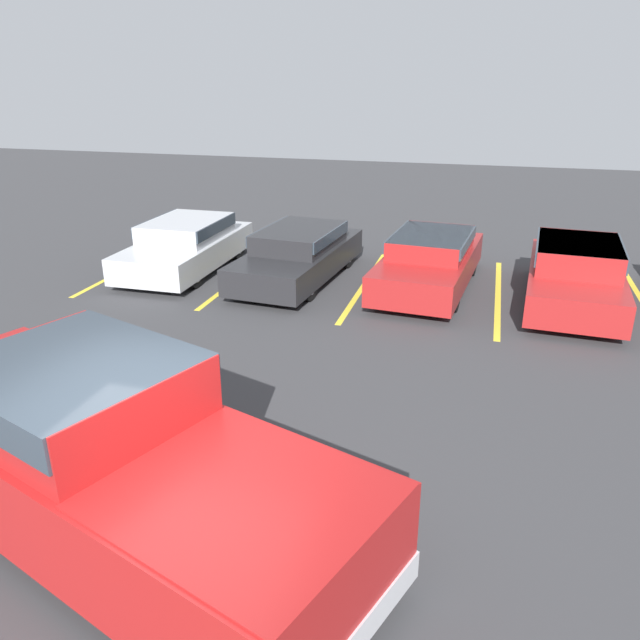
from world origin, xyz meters
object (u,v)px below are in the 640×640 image
(parked_sedan_b, at_px, (299,252))
(parked_sedan_c, at_px, (430,259))
(parked_sedan_a, at_px, (186,243))
(parked_sedan_d, at_px, (576,272))
(pickup_truck, at_px, (103,454))

(parked_sedan_b, height_order, parked_sedan_c, parked_sedan_c)
(parked_sedan_c, bearing_deg, parked_sedan_b, -81.63)
(parked_sedan_a, relative_size, parked_sedan_b, 0.93)
(parked_sedan_c, xyz_separation_m, parked_sedan_d, (2.97, -0.29, 0.04))
(pickup_truck, xyz_separation_m, parked_sedan_a, (-3.49, 8.72, -0.29))
(parked_sedan_c, distance_m, parked_sedan_d, 2.98)
(parked_sedan_a, relative_size, parked_sedan_c, 0.92)
(parked_sedan_b, bearing_deg, parked_sedan_d, 93.91)
(parked_sedan_b, relative_size, parked_sedan_d, 1.03)
(parked_sedan_a, distance_m, parked_sedan_c, 5.80)
(parked_sedan_b, bearing_deg, parked_sedan_c, 98.31)
(pickup_truck, xyz_separation_m, parked_sedan_d, (5.28, 8.57, -0.24))
(parked_sedan_a, distance_m, parked_sedan_d, 8.77)
(pickup_truck, relative_size, parked_sedan_a, 1.50)
(parked_sedan_a, bearing_deg, parked_sedan_d, 89.05)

